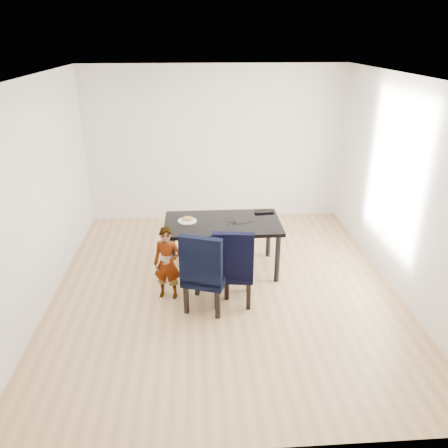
{
  "coord_description": "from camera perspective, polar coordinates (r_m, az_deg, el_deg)",
  "views": [
    {
      "loc": [
        -0.35,
        -5.02,
        3.15
      ],
      "look_at": [
        0.0,
        0.2,
        0.85
      ],
      "focal_mm": 35.0,
      "sensor_mm": 36.0,
      "label": 1
    }
  ],
  "objects": [
    {
      "name": "wall_back",
      "position": [
        7.75,
        -1.17,
        10.27
      ],
      "size": [
        4.5,
        0.01,
        2.7
      ],
      "primitive_type": "cube",
      "color": "white",
      "rests_on": "ground"
    },
    {
      "name": "plate",
      "position": [
        6.07,
        -4.82,
        0.41
      ],
      "size": [
        0.33,
        0.33,
        0.01
      ],
      "primitive_type": "cylinder",
      "rotation": [
        0.0,
        0.0,
        -0.32
      ],
      "color": "silver",
      "rests_on": "dining_table"
    },
    {
      "name": "cable_tangle",
      "position": [
        5.96,
        1.04,
        0.01
      ],
      "size": [
        0.15,
        0.15,
        0.01
      ],
      "primitive_type": "torus",
      "rotation": [
        0.0,
        0.0,
        -0.02
      ],
      "color": "black",
      "rests_on": "dining_table"
    },
    {
      "name": "sandwich",
      "position": [
        6.04,
        -4.79,
        0.71
      ],
      "size": [
        0.17,
        0.1,
        0.06
      ],
      "primitive_type": "ellipsoid",
      "rotation": [
        0.0,
        0.0,
        -0.13
      ],
      "color": "#B48340",
      "rests_on": "plate"
    },
    {
      "name": "chair_left",
      "position": [
        5.31,
        -2.28,
        -5.92
      ],
      "size": [
        0.65,
        0.66,
        1.05
      ],
      "primitive_type": "cube",
      "rotation": [
        0.0,
        0.0,
        -0.33
      ],
      "color": "black",
      "rests_on": "floor"
    },
    {
      "name": "wall_left",
      "position": [
        5.66,
        -23.3,
        3.21
      ],
      "size": [
        0.01,
        5.0,
        2.7
      ],
      "primitive_type": "cube",
      "color": "beige",
      "rests_on": "ground"
    },
    {
      "name": "dining_table",
      "position": [
        6.19,
        -0.19,
        -2.92
      ],
      "size": [
        1.6,
        0.9,
        0.75
      ],
      "primitive_type": "cube",
      "color": "black",
      "rests_on": "floor"
    },
    {
      "name": "ceiling",
      "position": [
        5.05,
        0.16,
        18.68
      ],
      "size": [
        4.5,
        5.0,
        0.01
      ],
      "primitive_type": "cube",
      "color": "white",
      "rests_on": "wall_back"
    },
    {
      "name": "child",
      "position": [
        5.57,
        -7.41,
        -5.11
      ],
      "size": [
        0.39,
        0.3,
        0.97
      ],
      "primitive_type": "imported",
      "rotation": [
        0.0,
        0.0,
        -0.2
      ],
      "color": "orange",
      "rests_on": "floor"
    },
    {
      "name": "floor",
      "position": [
        5.94,
        0.13,
        -8.36
      ],
      "size": [
        4.5,
        5.0,
        0.01
      ],
      "primitive_type": "cube",
      "color": "tan",
      "rests_on": "ground"
    },
    {
      "name": "wall_right",
      "position": [
        5.94,
        22.47,
        4.24
      ],
      "size": [
        0.01,
        5.0,
        2.7
      ],
      "primitive_type": "cube",
      "color": "silver",
      "rests_on": "ground"
    },
    {
      "name": "laptop",
      "position": [
        6.41,
        5.19,
        1.75
      ],
      "size": [
        0.31,
        0.21,
        0.02
      ],
      "primitive_type": "imported",
      "rotation": [
        0.0,
        0.0,
        3.24
      ],
      "color": "black",
      "rests_on": "dining_table"
    },
    {
      "name": "wall_front",
      "position": [
        3.11,
        3.42,
        -11.6
      ],
      "size": [
        4.5,
        0.01,
        2.7
      ],
      "primitive_type": "cube",
      "color": "silver",
      "rests_on": "ground"
    },
    {
      "name": "chair_right",
      "position": [
        5.44,
        1.21,
        -5.22
      ],
      "size": [
        0.55,
        0.57,
        1.03
      ],
      "primitive_type": "cube",
      "rotation": [
        0.0,
        0.0,
        -0.11
      ],
      "color": "black",
      "rests_on": "floor"
    }
  ]
}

